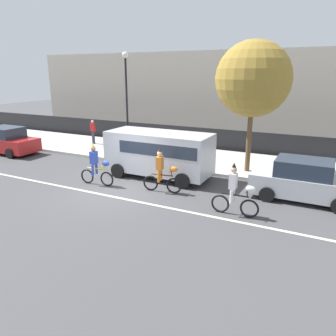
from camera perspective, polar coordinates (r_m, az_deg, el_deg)
name	(u,v)px	position (r m, az deg, el deg)	size (l,w,h in m)	color
ground_plane	(115,192)	(14.13, -9.30, -4.11)	(80.00, 80.00, 0.00)	#424244
road_centre_line	(107,195)	(13.76, -10.52, -4.73)	(36.00, 0.14, 0.01)	beige
sidewalk_curb	(179,157)	(19.48, 1.95, 2.01)	(60.00, 5.00, 0.15)	#ADAAA3
fence_line	(198,138)	(21.94, 5.18, 5.25)	(40.00, 0.08, 1.40)	black
building_backdrop	(195,91)	(30.97, 4.77, 13.22)	(28.00, 8.00, 6.50)	#B2A899
parade_cyclist_cobalt	(97,167)	(14.90, -12.34, 0.20)	(1.72, 0.50, 1.92)	black
parade_cyclist_orange	(162,173)	(13.68, -0.99, -0.87)	(1.71, 0.51, 1.92)	black
parade_cyclist_zebra	(236,193)	(11.70, 11.71, -4.23)	(1.72, 0.50, 1.92)	black
parked_van_silver	(160,151)	(15.55, -1.34, 2.91)	(5.00, 2.22, 2.18)	silver
parked_car_silver	(305,181)	(13.93, 22.70, -2.11)	(4.10, 1.92, 1.64)	#B7BABF
parked_car_red	(7,141)	(22.82, -26.28, 4.26)	(4.10, 1.92, 1.64)	#AD1E1E
street_lamp_post	(126,89)	(19.63, -7.27, 13.57)	(0.36, 0.36, 5.86)	black
street_tree_near_lamp	(253,79)	(16.19, 14.61, 14.73)	(3.52, 3.52, 6.20)	brown
pedestrian_onlooker	(93,131)	(23.15, -12.93, 6.27)	(0.32, 0.20, 1.62)	#33333D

